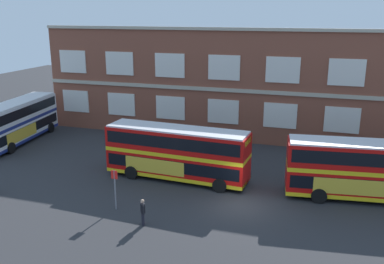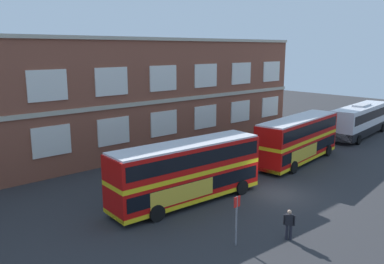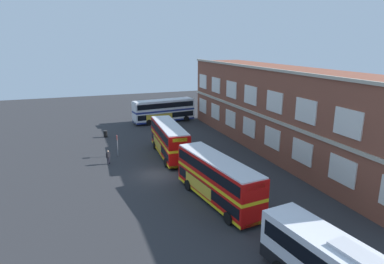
% 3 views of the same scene
% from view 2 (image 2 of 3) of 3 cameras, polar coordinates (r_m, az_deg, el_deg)
% --- Properties ---
extents(ground_plane, '(120.00, 120.00, 0.00)m').
position_cam_2_polar(ground_plane, '(30.02, 8.93, -7.83)').
color(ground_plane, '#2B2B2D').
extents(brick_terminal_building, '(44.32, 8.19, 11.09)m').
position_cam_2_polar(brick_terminal_building, '(39.52, -10.92, 4.93)').
color(brick_terminal_building, brown).
rests_on(brick_terminal_building, ground).
extents(double_decker_middle, '(11.13, 3.34, 4.07)m').
position_cam_2_polar(double_decker_middle, '(26.21, -0.68, -5.67)').
color(double_decker_middle, red).
rests_on(double_decker_middle, ground).
extents(double_decker_far, '(11.24, 3.94, 4.07)m').
position_cam_2_polar(double_decker_far, '(36.69, 15.06, -0.96)').
color(double_decker_far, red).
rests_on(double_decker_far, ground).
extents(touring_coach, '(12.23, 4.06, 3.80)m').
position_cam_2_polar(touring_coach, '(49.84, 23.08, 1.55)').
color(touring_coach, silver).
rests_on(touring_coach, ground).
extents(waiting_passenger, '(0.45, 0.58, 1.70)m').
position_cam_2_polar(waiting_passenger, '(22.30, 13.80, -12.66)').
color(waiting_passenger, black).
rests_on(waiting_passenger, ground).
extents(bus_stand_flag, '(0.44, 0.10, 2.70)m').
position_cam_2_polar(bus_stand_flag, '(20.93, 6.43, -11.95)').
color(bus_stand_flag, slate).
rests_on(bus_stand_flag, ground).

